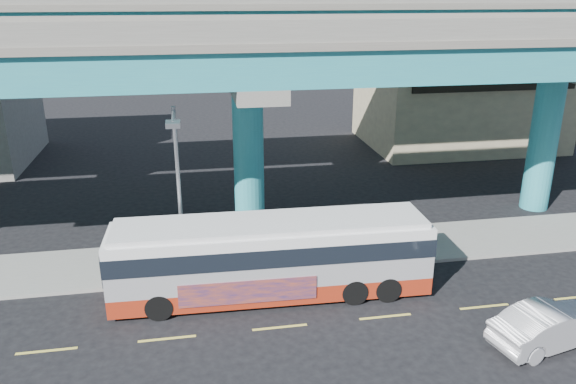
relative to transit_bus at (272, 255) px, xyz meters
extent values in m
plane|color=black|center=(-0.08, -2.08, -1.75)|extent=(120.00, 120.00, 0.00)
cube|color=gray|center=(-0.08, 3.42, -1.67)|extent=(70.00, 4.00, 0.15)
cube|color=#D8C64C|center=(-8.08, -2.38, -1.74)|extent=(2.00, 0.12, 0.01)
cube|color=#D8C64C|center=(-4.08, -2.38, -1.74)|extent=(2.00, 0.12, 0.01)
cube|color=#D8C64C|center=(-0.08, -2.38, -1.74)|extent=(2.00, 0.12, 0.01)
cube|color=#D8C64C|center=(3.92, -2.38, -1.74)|extent=(2.00, 0.12, 0.01)
cube|color=#D8C64C|center=(7.92, -2.38, -1.74)|extent=(2.00, 0.12, 0.01)
cylinder|color=teal|center=(-0.08, 6.92, 1.95)|extent=(1.50, 1.50, 7.40)
cube|color=gray|center=(-0.08, 6.92, 5.95)|extent=(2.00, 12.00, 0.60)
cube|color=gray|center=(-0.08, 10.42, 6.85)|extent=(1.80, 5.00, 1.20)
cylinder|color=teal|center=(15.92, 6.92, 1.95)|extent=(1.50, 1.50, 7.40)
cube|color=gray|center=(15.92, 6.92, 5.95)|extent=(2.00, 12.00, 0.60)
cube|color=gray|center=(15.92, 10.42, 6.85)|extent=(1.80, 5.00, 1.20)
cube|color=teal|center=(-0.08, 3.42, 6.95)|extent=(52.00, 5.00, 1.40)
cube|color=gray|center=(-0.08, 3.42, 7.80)|extent=(52.00, 5.40, 0.30)
cube|color=gray|center=(-0.08, 0.92, 8.35)|extent=(52.00, 0.25, 0.80)
cube|color=gray|center=(-0.08, 5.92, 8.35)|extent=(52.00, 0.25, 0.80)
cube|color=teal|center=(-0.08, 10.42, 8.15)|extent=(52.00, 5.00, 1.40)
cube|color=gray|center=(-0.08, 10.42, 9.00)|extent=(52.00, 5.40, 0.30)
cube|color=tan|center=(17.92, 20.92, 1.75)|extent=(14.00, 10.00, 7.00)
cube|color=black|center=(17.92, 15.82, 3.85)|extent=(12.00, 0.25, 1.20)
cube|color=maroon|center=(-0.02, 0.00, -1.18)|extent=(12.43, 2.97, 0.72)
cube|color=#B0AFB4|center=(-0.02, 0.00, -0.05)|extent=(12.43, 2.97, 1.54)
cube|color=black|center=(-0.02, 0.00, 0.46)|extent=(12.49, 3.02, 0.72)
cube|color=silver|center=(-0.02, 0.00, 1.03)|extent=(12.43, 2.97, 0.41)
cube|color=silver|center=(-0.02, 0.00, 1.34)|extent=(12.02, 2.71, 0.21)
cube|color=black|center=(6.18, -0.17, 0.31)|extent=(0.13, 2.38, 1.24)
cube|color=black|center=(-6.21, 0.18, 0.31)|extent=(0.13, 2.38, 1.24)
cube|color=navy|center=(-1.08, -1.31, -0.80)|extent=(5.15, 0.19, 0.93)
cylinder|color=black|center=(-4.37, -1.06, -1.23)|extent=(1.04, 0.34, 1.03)
cylinder|color=black|center=(-4.31, 1.31, -1.23)|extent=(1.04, 0.34, 1.03)
cylinder|color=black|center=(3.04, -1.27, -1.23)|extent=(1.04, 0.34, 1.03)
cylinder|color=black|center=(3.11, 1.10, -1.23)|extent=(1.04, 0.34, 1.03)
cylinder|color=black|center=(4.38, -1.30, -1.23)|extent=(1.04, 0.34, 1.03)
cylinder|color=black|center=(4.44, 1.06, -1.23)|extent=(1.04, 0.34, 1.03)
imported|color=#B6B5BB|center=(8.88, -5.00, -1.02)|extent=(3.50, 5.12, 1.46)
cylinder|color=gray|center=(-3.43, 1.92, 2.00)|extent=(0.16, 0.16, 7.20)
cylinder|color=gray|center=(-3.43, 0.94, 5.41)|extent=(0.12, 1.95, 0.12)
cube|color=gray|center=(-3.43, -0.03, 5.36)|extent=(0.50, 0.70, 0.18)
cylinder|color=gray|center=(5.28, 2.12, -0.48)|extent=(0.06, 0.06, 2.24)
cylinder|color=#B20A0A|center=(5.28, 2.09, 0.59)|extent=(0.73, 0.32, 0.77)
camera|label=1|loc=(-2.87, -19.60, 9.74)|focal=35.00mm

